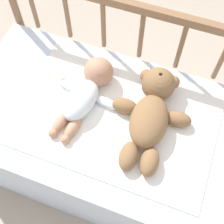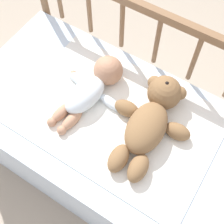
% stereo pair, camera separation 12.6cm
% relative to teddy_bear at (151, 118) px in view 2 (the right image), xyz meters
% --- Properties ---
extents(ground_plane, '(12.00, 12.00, 0.00)m').
position_rel_teddy_bear_xyz_m(ground_plane, '(-0.15, -0.07, -0.54)').
color(ground_plane, tan).
extents(crib_mattress, '(1.31, 0.69, 0.48)m').
position_rel_teddy_bear_xyz_m(crib_mattress, '(-0.15, -0.07, -0.30)').
color(crib_mattress, silver).
rests_on(crib_mattress, ground_plane).
extents(crib_rail, '(1.31, 0.04, 0.78)m').
position_rel_teddy_bear_xyz_m(crib_rail, '(-0.15, 0.30, 0.02)').
color(crib_rail, brown).
rests_on(crib_rail, ground_plane).
extents(blanket, '(0.83, 0.56, 0.01)m').
position_rel_teddy_bear_xyz_m(blanket, '(-0.13, -0.05, -0.06)').
color(blanket, white).
rests_on(blanket, crib_mattress).
extents(teddy_bear, '(0.34, 0.47, 0.15)m').
position_rel_teddy_bear_xyz_m(teddy_bear, '(0.00, 0.00, 0.00)').
color(teddy_bear, olive).
rests_on(teddy_bear, crib_mattress).
extents(baby, '(0.31, 0.41, 0.13)m').
position_rel_teddy_bear_xyz_m(baby, '(-0.28, 0.00, -0.01)').
color(baby, white).
rests_on(baby, crib_mattress).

